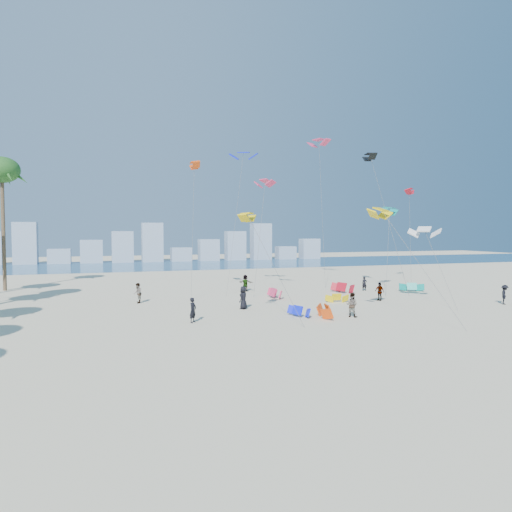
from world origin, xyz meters
name	(u,v)px	position (x,y,z in m)	size (l,w,h in m)	color
ground	(302,366)	(0.00, 0.00, 0.00)	(220.00, 220.00, 0.00)	beige
ocean	(151,265)	(0.00, 72.00, 0.01)	(220.00, 220.00, 0.00)	navy
kitesurfer_near	(193,310)	(-2.96, 12.39, 0.90)	(0.65, 0.43, 1.79)	black
kitesurfer_mid	(352,305)	(8.96, 10.75, 0.92)	(0.90, 0.70, 1.85)	gray
kitesurfers_far	(300,290)	(8.86, 20.25, 0.90)	(32.13, 17.57, 1.92)	black
grounded_kites	(334,296)	(11.67, 18.65, 0.44)	(20.13, 15.74, 0.99)	#0E1DF2
flying_kites	(326,177)	(13.22, 23.50, 12.19)	(30.21, 31.28, 18.56)	yellow
distant_skyline	(140,248)	(-1.19, 82.00, 3.09)	(85.00, 3.00, 8.40)	#9EADBF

